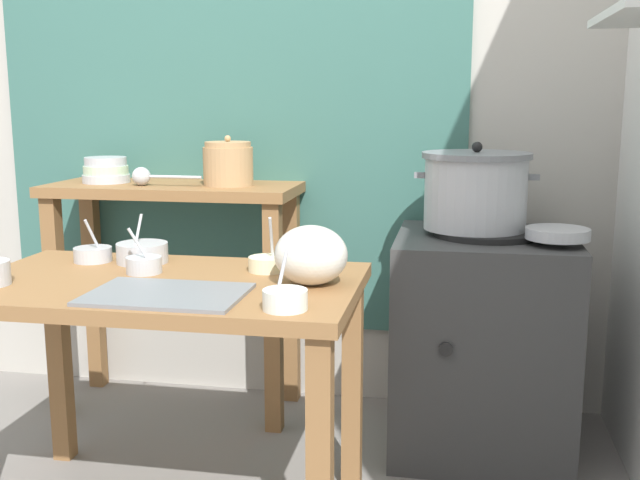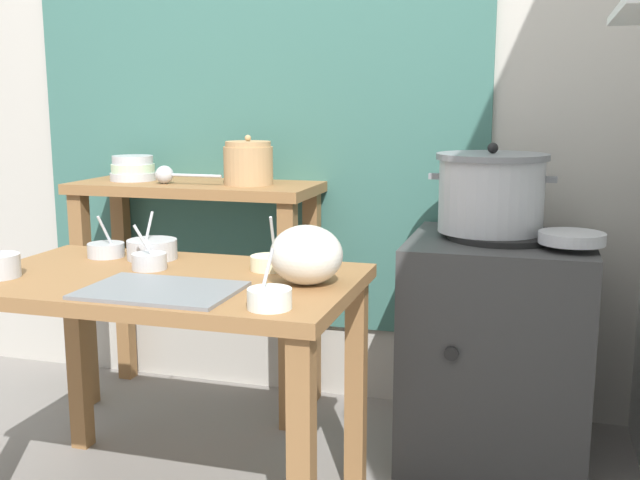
# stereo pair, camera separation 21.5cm
# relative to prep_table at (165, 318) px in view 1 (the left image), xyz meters

# --- Properties ---
(wall_back) EXTENTS (4.40, 0.12, 2.60)m
(wall_back) POSITION_rel_prep_table_xyz_m (0.12, 1.04, 0.69)
(wall_back) COLOR #B2ADA3
(wall_back) RESTS_ON ground
(prep_table) EXTENTS (1.10, 0.66, 0.72)m
(prep_table) POSITION_rel_prep_table_xyz_m (0.00, 0.00, 0.00)
(prep_table) COLOR olive
(prep_table) RESTS_ON ground
(back_shelf_table) EXTENTS (0.96, 0.40, 0.90)m
(back_shelf_table) POSITION_rel_prep_table_xyz_m (-0.27, 0.78, 0.07)
(back_shelf_table) COLOR olive
(back_shelf_table) RESTS_ON ground
(stove_block) EXTENTS (0.60, 0.61, 0.78)m
(stove_block) POSITION_rel_prep_table_xyz_m (0.91, 0.65, -0.23)
(stove_block) COLOR #383838
(stove_block) RESTS_ON ground
(steamer_pot) EXTENTS (0.42, 0.37, 0.30)m
(steamer_pot) POSITION_rel_prep_table_xyz_m (0.87, 0.67, 0.30)
(steamer_pot) COLOR #B7BABF
(steamer_pot) RESTS_ON stove_block
(clay_pot) EXTENTS (0.19, 0.19, 0.19)m
(clay_pot) POSITION_rel_prep_table_xyz_m (-0.05, 0.78, 0.37)
(clay_pot) COLOR tan
(clay_pot) RESTS_ON back_shelf_table
(bowl_stack_enamel) EXTENTS (0.18, 0.18, 0.10)m
(bowl_stack_enamel) POSITION_rel_prep_table_xyz_m (-0.55, 0.79, 0.34)
(bowl_stack_enamel) COLOR #B7BABF
(bowl_stack_enamel) RESTS_ON back_shelf_table
(ladle) EXTENTS (0.27, 0.07, 0.07)m
(ladle) POSITION_rel_prep_table_xyz_m (-0.36, 0.71, 0.33)
(ladle) COLOR #B7BABF
(ladle) RESTS_ON back_shelf_table
(serving_tray) EXTENTS (0.40, 0.28, 0.01)m
(serving_tray) POSITION_rel_prep_table_xyz_m (0.08, -0.17, 0.12)
(serving_tray) COLOR slate
(serving_tray) RESTS_ON prep_table
(plastic_bag) EXTENTS (0.20, 0.19, 0.16)m
(plastic_bag) POSITION_rel_prep_table_xyz_m (0.42, 0.02, 0.19)
(plastic_bag) COLOR silver
(plastic_bag) RESTS_ON prep_table
(wide_pan) EXTENTS (0.20, 0.20, 0.04)m
(wide_pan) POSITION_rel_prep_table_xyz_m (1.12, 0.51, 0.19)
(wide_pan) COLOR #B7BABF
(wide_pan) RESTS_ON stove_block
(prep_bowl_0) EXTENTS (0.12, 0.12, 0.14)m
(prep_bowl_0) POSITION_rel_prep_table_xyz_m (-0.31, 0.19, 0.14)
(prep_bowl_0) COLOR #B7BABF
(prep_bowl_0) RESTS_ON prep_table
(prep_bowl_2) EXTENTS (0.10, 0.10, 0.14)m
(prep_bowl_2) POSITION_rel_prep_table_xyz_m (-0.09, 0.07, 0.14)
(prep_bowl_2) COLOR #B7BABF
(prep_bowl_2) RESTS_ON prep_table
(prep_bowl_3) EXTENTS (0.11, 0.11, 0.14)m
(prep_bowl_3) POSITION_rel_prep_table_xyz_m (0.41, -0.24, 0.14)
(prep_bowl_3) COLOR silver
(prep_bowl_3) RESTS_ON prep_table
(prep_bowl_4) EXTENTS (0.16, 0.16, 0.15)m
(prep_bowl_4) POSITION_rel_prep_table_xyz_m (-0.15, 0.20, 0.14)
(prep_bowl_4) COLOR #B7BABF
(prep_bowl_4) RESTS_ON prep_table
(prep_bowl_5) EXTENTS (0.11, 0.11, 0.17)m
(prep_bowl_5) POSITION_rel_prep_table_xyz_m (0.26, 0.16, 0.14)
(prep_bowl_5) COLOR beige
(prep_bowl_5) RESTS_ON prep_table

